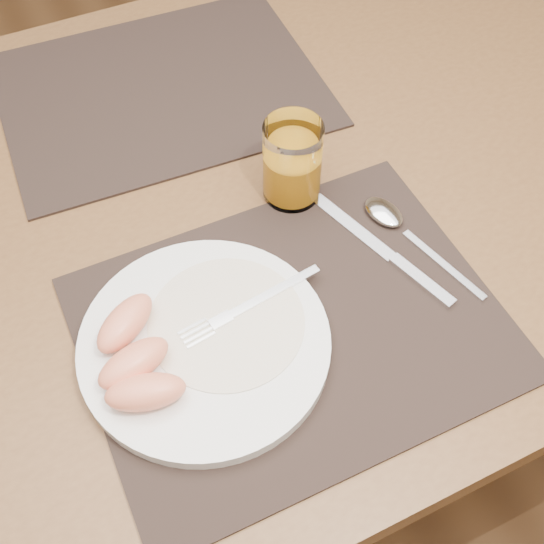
{
  "coord_description": "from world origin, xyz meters",
  "views": [
    {
      "loc": [
        -0.18,
        -0.56,
        1.4
      ],
      "look_at": [
        0.01,
        -0.15,
        0.77
      ],
      "focal_mm": 45.0,
      "sensor_mm": 36.0,
      "label": 1
    }
  ],
  "objects_px": {
    "placemat_far": "(161,90)",
    "spoon": "(392,219)",
    "plate": "(205,344)",
    "placemat_near": "(293,327)",
    "knife": "(392,257)",
    "table": "(215,237)",
    "juice_glass": "(292,165)",
    "fork": "(240,310)"
  },
  "relations": [
    {
      "from": "table",
      "to": "placemat_near",
      "type": "xyz_separation_m",
      "value": [
        0.01,
        -0.22,
        0.09
      ]
    },
    {
      "from": "placemat_far",
      "to": "spoon",
      "type": "relative_size",
      "value": 2.36
    },
    {
      "from": "table",
      "to": "knife",
      "type": "bearing_deg",
      "value": -50.55
    },
    {
      "from": "placemat_near",
      "to": "fork",
      "type": "distance_m",
      "value": 0.06
    },
    {
      "from": "placemat_near",
      "to": "fork",
      "type": "height_order",
      "value": "fork"
    },
    {
      "from": "plate",
      "to": "spoon",
      "type": "distance_m",
      "value": 0.28
    },
    {
      "from": "table",
      "to": "placemat_near",
      "type": "distance_m",
      "value": 0.24
    },
    {
      "from": "plate",
      "to": "fork",
      "type": "bearing_deg",
      "value": 18.52
    },
    {
      "from": "placemat_far",
      "to": "spoon",
      "type": "bearing_deg",
      "value": -64.7
    },
    {
      "from": "knife",
      "to": "spoon",
      "type": "xyz_separation_m",
      "value": [
        0.03,
        0.05,
        0.0
      ]
    },
    {
      "from": "plate",
      "to": "knife",
      "type": "height_order",
      "value": "plate"
    },
    {
      "from": "table",
      "to": "spoon",
      "type": "bearing_deg",
      "value": -37.29
    },
    {
      "from": "placemat_far",
      "to": "knife",
      "type": "xyz_separation_m",
      "value": [
        0.14,
        -0.41,
        0.0
      ]
    },
    {
      "from": "placemat_near",
      "to": "table",
      "type": "bearing_deg",
      "value": 92.01
    },
    {
      "from": "placemat_near",
      "to": "juice_glass",
      "type": "xyz_separation_m",
      "value": [
        0.09,
        0.18,
        0.05
      ]
    },
    {
      "from": "placemat_far",
      "to": "juice_glass",
      "type": "distance_m",
      "value": 0.28
    },
    {
      "from": "table",
      "to": "juice_glass",
      "type": "relative_size",
      "value": 12.87
    },
    {
      "from": "placemat_far",
      "to": "plate",
      "type": "xyz_separation_m",
      "value": [
        -0.1,
        -0.42,
        0.01
      ]
    },
    {
      "from": "fork",
      "to": "spoon",
      "type": "bearing_deg",
      "value": 11.92
    },
    {
      "from": "plate",
      "to": "juice_glass",
      "type": "xyz_separation_m",
      "value": [
        0.18,
        0.16,
        0.04
      ]
    },
    {
      "from": "juice_glass",
      "to": "spoon",
      "type": "bearing_deg",
      "value": -47.7
    },
    {
      "from": "plate",
      "to": "juice_glass",
      "type": "height_order",
      "value": "juice_glass"
    },
    {
      "from": "table",
      "to": "placemat_far",
      "type": "distance_m",
      "value": 0.24
    },
    {
      "from": "placemat_near",
      "to": "knife",
      "type": "xyz_separation_m",
      "value": [
        0.15,
        0.03,
        0.0
      ]
    },
    {
      "from": "placemat_near",
      "to": "placemat_far",
      "type": "bearing_deg",
      "value": 89.24
    },
    {
      "from": "placemat_near",
      "to": "plate",
      "type": "bearing_deg",
      "value": 170.42
    },
    {
      "from": "plate",
      "to": "placemat_far",
      "type": "bearing_deg",
      "value": 76.29
    },
    {
      "from": "placemat_far",
      "to": "plate",
      "type": "relative_size",
      "value": 1.67
    },
    {
      "from": "spoon",
      "to": "juice_glass",
      "type": "relative_size",
      "value": 1.75
    },
    {
      "from": "placemat_far",
      "to": "juice_glass",
      "type": "xyz_separation_m",
      "value": [
        0.08,
        -0.26,
        0.05
      ]
    },
    {
      "from": "plate",
      "to": "knife",
      "type": "bearing_deg",
      "value": 3.69
    },
    {
      "from": "fork",
      "to": "placemat_near",
      "type": "bearing_deg",
      "value": -34.21
    },
    {
      "from": "placemat_far",
      "to": "plate",
      "type": "bearing_deg",
      "value": -103.71
    },
    {
      "from": "placemat_far",
      "to": "fork",
      "type": "xyz_separation_m",
      "value": [
        -0.05,
        -0.41,
        0.02
      ]
    },
    {
      "from": "placemat_far",
      "to": "spoon",
      "type": "xyz_separation_m",
      "value": [
        0.17,
        -0.36,
        0.01
      ]
    },
    {
      "from": "placemat_far",
      "to": "knife",
      "type": "bearing_deg",
      "value": -70.93
    },
    {
      "from": "fork",
      "to": "juice_glass",
      "type": "relative_size",
      "value": 1.61
    },
    {
      "from": "fork",
      "to": "spoon",
      "type": "distance_m",
      "value": 0.23
    },
    {
      "from": "spoon",
      "to": "placemat_near",
      "type": "bearing_deg",
      "value": -155.47
    },
    {
      "from": "knife",
      "to": "juice_glass",
      "type": "xyz_separation_m",
      "value": [
        -0.06,
        0.15,
        0.05
      ]
    },
    {
      "from": "juice_glass",
      "to": "placemat_near",
      "type": "bearing_deg",
      "value": -115.93
    },
    {
      "from": "plate",
      "to": "knife",
      "type": "relative_size",
      "value": 1.26
    }
  ]
}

